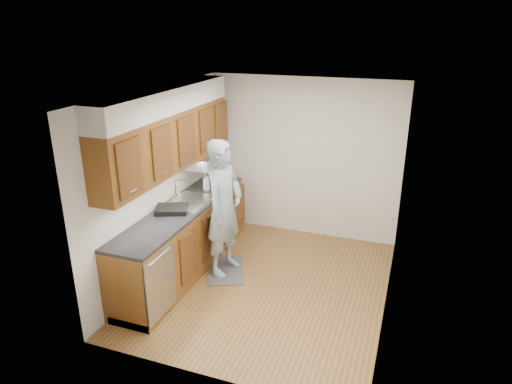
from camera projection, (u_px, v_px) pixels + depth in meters
floor at (267, 285)px, 6.00m from camera, size 3.50×3.50×0.00m
ceiling at (269, 93)px, 5.12m from camera, size 3.50×3.50×0.00m
wall_left at (160, 183)px, 6.03m from camera, size 0.02×3.50×2.50m
wall_right at (395, 213)px, 5.08m from camera, size 0.02×3.50×2.50m
wall_back at (303, 159)px, 7.10m from camera, size 3.00×0.02×2.50m
counter at (184, 238)px, 6.21m from camera, size 0.64×2.80×1.30m
upper_cabinets at (170, 131)px, 5.77m from camera, size 0.47×2.80×1.21m
closet_door at (394, 221)px, 5.43m from camera, size 0.02×1.22×2.05m
floor_mat at (226, 270)px, 6.35m from camera, size 0.75×0.92×0.01m
person at (224, 199)px, 5.98m from camera, size 0.59×0.80×2.10m
soap_bottle_a at (206, 181)px, 6.61m from camera, size 0.12×0.12×0.27m
soap_bottle_b at (221, 182)px, 6.71m from camera, size 0.10×0.10×0.18m
soda_can at (218, 190)px, 6.50m from camera, size 0.07×0.07×0.13m
dish_rack at (172, 209)px, 5.91m from camera, size 0.49×0.46×0.06m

